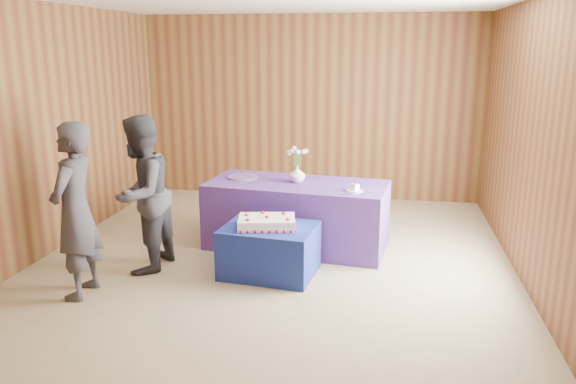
% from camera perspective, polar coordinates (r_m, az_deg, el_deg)
% --- Properties ---
extents(ground, '(6.00, 6.00, 0.00)m').
position_cam_1_polar(ground, '(5.87, -1.90, -7.79)').
color(ground, gray).
rests_on(ground, ground).
extents(room_shell, '(5.04, 6.04, 2.72)m').
position_cam_1_polar(room_shell, '(5.45, -2.06, 10.02)').
color(room_shell, brown).
rests_on(room_shell, ground).
extents(cake_table, '(0.97, 0.80, 0.50)m').
position_cam_1_polar(cake_table, '(5.67, -1.88, -5.92)').
color(cake_table, navy).
rests_on(cake_table, ground).
extents(serving_table, '(2.09, 1.13, 0.75)m').
position_cam_1_polar(serving_table, '(6.40, 0.90, -2.33)').
color(serving_table, '#4F3084').
rests_on(serving_table, ground).
extents(sheet_cake, '(0.64, 0.50, 0.13)m').
position_cam_1_polar(sheet_cake, '(5.55, -2.18, -3.08)').
color(sheet_cake, white).
rests_on(sheet_cake, cake_table).
extents(vase, '(0.23, 0.23, 0.19)m').
position_cam_1_polar(vase, '(6.31, 0.94, 1.83)').
color(vase, silver).
rests_on(vase, serving_table).
extents(flower_spray, '(0.24, 0.24, 0.19)m').
position_cam_1_polar(flower_spray, '(6.26, 0.95, 4.08)').
color(flower_spray, '#336026').
rests_on(flower_spray, vase).
extents(platter, '(0.48, 0.48, 0.02)m').
position_cam_1_polar(platter, '(6.56, -4.60, 1.52)').
color(platter, '#6A4D9A').
rests_on(platter, serving_table).
extents(plate, '(0.23, 0.23, 0.01)m').
position_cam_1_polar(plate, '(5.98, 6.79, 0.15)').
color(plate, silver).
rests_on(plate, serving_table).
extents(cake_slice, '(0.10, 0.10, 0.09)m').
position_cam_1_polar(cake_slice, '(5.97, 6.80, 0.53)').
color(cake_slice, white).
rests_on(cake_slice, plate).
extents(knife, '(0.26, 0.07, 0.00)m').
position_cam_1_polar(knife, '(5.84, 6.51, -0.24)').
color(knife, '#B6B6BB').
rests_on(knife, serving_table).
extents(guest_left, '(0.42, 0.61, 1.61)m').
position_cam_1_polar(guest_left, '(5.37, -20.81, -1.84)').
color(guest_left, '#32323B').
rests_on(guest_left, ground).
extents(guest_right, '(0.67, 0.82, 1.59)m').
position_cam_1_polar(guest_right, '(5.81, -14.69, -0.24)').
color(guest_right, '#31323A').
rests_on(guest_right, ground).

